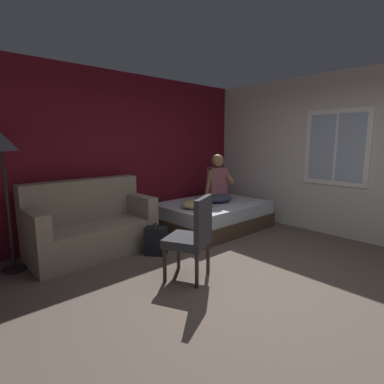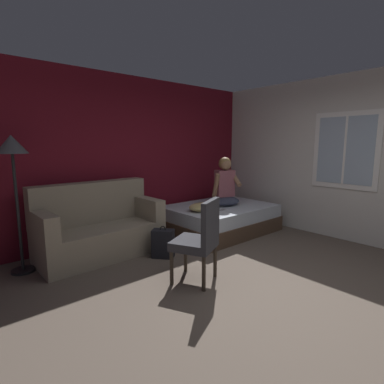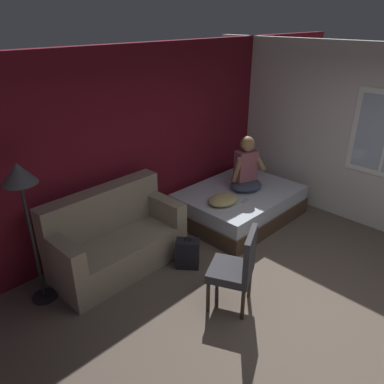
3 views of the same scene
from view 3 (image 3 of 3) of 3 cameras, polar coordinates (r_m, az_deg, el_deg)
The scene contains 10 objects.
ground_plane at distance 4.51m, azimuth 17.81°, elevation -18.24°, with size 40.00×40.00×0.00m, color brown.
wall_back_accent at distance 5.47m, azimuth -8.12°, elevation 7.33°, with size 9.96×0.16×2.70m, color maroon.
bed at distance 6.14m, azimuth 7.19°, elevation -1.81°, with size 1.90×1.42×0.48m.
couch at distance 4.98m, azimuth -11.69°, elevation -7.08°, with size 1.72×0.85×1.04m.
side_chair at distance 4.20m, azimuth 6.87°, elevation -11.22°, with size 0.62×0.62×0.98m.
person_seated at distance 5.94m, azimuth 8.28°, elevation 3.54°, with size 0.63×0.58×0.88m.
backpack at distance 4.96m, azimuth -0.66°, elevation -9.37°, with size 0.35×0.35×0.46m.
throw_pillow at distance 5.55m, azimuth 4.78°, elevation -1.18°, with size 0.48×0.36×0.14m, color tan.
cell_phone at distance 5.70m, azimuth 8.09°, elevation -1.33°, with size 0.07×0.14×0.01m, color #B7B7BC.
floor_lamp at distance 4.19m, azimuth -24.57°, elevation 0.59°, with size 0.36×0.36×1.70m.
Camera 3 is at (-3.10, -1.25, 3.02)m, focal length 35.00 mm.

